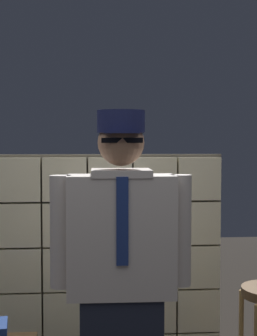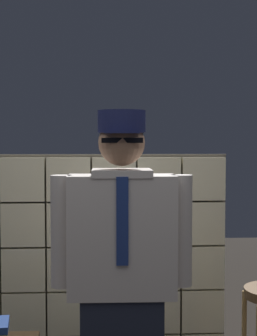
# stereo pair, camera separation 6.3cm
# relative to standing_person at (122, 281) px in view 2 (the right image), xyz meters

# --- Properties ---
(glass_block_wall) EXTENTS (1.82, 0.10, 1.52)m
(glass_block_wall) POSITION_rel_standing_person_xyz_m (-0.16, 0.93, -0.17)
(glass_block_wall) COLOR beige
(glass_block_wall) RESTS_ON ground
(standing_person) EXTENTS (0.69, 0.29, 1.74)m
(standing_person) POSITION_rel_standing_person_xyz_m (0.00, 0.00, 0.00)
(standing_person) COLOR #1E2333
(standing_person) RESTS_ON ground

